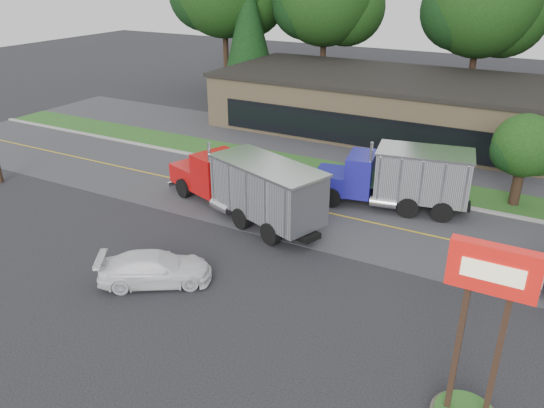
{
  "coord_description": "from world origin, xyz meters",
  "views": [
    {
      "loc": [
        11.08,
        -15.01,
        12.17
      ],
      "look_at": [
        0.1,
        5.1,
        1.8
      ],
      "focal_mm": 35.0,
      "sensor_mm": 36.0,
      "label": 1
    }
  ],
  "objects": [
    {
      "name": "ground",
      "position": [
        0.0,
        0.0,
        0.0
      ],
      "size": [
        140.0,
        140.0,
        0.0
      ],
      "primitive_type": "plane",
      "color": "#35353A",
      "rests_on": "ground"
    },
    {
      "name": "curb",
      "position": [
        0.0,
        13.2,
        0.0
      ],
      "size": [
        60.0,
        0.3,
        0.12
      ],
      "primitive_type": "cube",
      "color": "#9E9E99",
      "rests_on": "ground"
    },
    {
      "name": "tree_far_c",
      "position": [
        4.15,
        34.12,
        9.16
      ],
      "size": [
        10.06,
        9.47,
        14.35
      ],
      "color": "#382619",
      "rests_on": "ground"
    },
    {
      "name": "rally_car",
      "position": [
        -2.25,
        -0.73,
        0.67
      ],
      "size": [
        4.9,
        4.15,
        1.35
      ],
      "primitive_type": "imported",
      "rotation": [
        0.0,
        0.0,
        2.16
      ],
      "color": "white",
      "rests_on": "ground"
    },
    {
      "name": "strip_mall",
      "position": [
        2.0,
        26.0,
        2.0
      ],
      "size": [
        32.0,
        12.0,
        4.0
      ],
      "primitive_type": "cube",
      "color": "tan",
      "rests_on": "ground"
    },
    {
      "name": "bilo_sign",
      "position": [
        10.5,
        -2.5,
        2.02
      ],
      "size": [
        2.2,
        1.9,
        5.95
      ],
      "color": "#6B6054",
      "rests_on": "ground"
    },
    {
      "name": "dump_truck_blue",
      "position": [
        4.44,
        11.54,
        1.81
      ],
      "size": [
        8.53,
        3.95,
        3.36
      ],
      "rotation": [
        0.0,
        0.0,
        3.32
      ],
      "color": "black",
      "rests_on": "ground"
    },
    {
      "name": "far_parking",
      "position": [
        0.0,
        20.0,
        0.0
      ],
      "size": [
        60.0,
        7.0,
        0.02
      ],
      "primitive_type": "cube",
      "color": "#515155",
      "rests_on": "ground"
    },
    {
      "name": "tree_verge",
      "position": [
        10.05,
        15.04,
        3.25
      ],
      "size": [
        3.59,
        3.38,
        5.12
      ],
      "color": "#382619",
      "rests_on": "ground"
    },
    {
      "name": "dump_truck_red",
      "position": [
        -2.07,
        6.57,
        1.81
      ],
      "size": [
        10.68,
        5.87,
        3.36
      ],
      "rotation": [
        0.0,
        0.0,
        2.8
      ],
      "color": "black",
      "rests_on": "ground"
    },
    {
      "name": "evergreen_left",
      "position": [
        -16.0,
        30.0,
        6.68
      ],
      "size": [
        5.34,
        5.34,
        12.14
      ],
      "color": "#382619",
      "rests_on": "ground"
    },
    {
      "name": "center_line",
      "position": [
        0.0,
        9.0,
        0.0
      ],
      "size": [
        60.0,
        0.12,
        0.01
      ],
      "primitive_type": "cube",
      "color": "gold",
      "rests_on": "ground"
    },
    {
      "name": "road",
      "position": [
        0.0,
        9.0,
        0.0
      ],
      "size": [
        60.0,
        8.0,
        0.02
      ],
      "primitive_type": "cube",
      "color": "#515155",
      "rests_on": "ground"
    },
    {
      "name": "grass_verge",
      "position": [
        0.0,
        15.0,
        0.0
      ],
      "size": [
        60.0,
        3.4,
        0.03
      ],
      "primitive_type": "cube",
      "color": "#24531C",
      "rests_on": "ground"
    }
  ]
}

